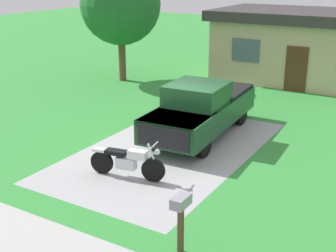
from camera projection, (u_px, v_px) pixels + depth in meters
name	position (u px, v px, depth m)	size (l,w,h in m)	color
ground_plane	(170.00, 150.00, 14.52)	(80.00, 80.00, 0.00)	#348C39
driveway_pad	(170.00, 150.00, 14.52)	(4.80, 8.48, 0.01)	#A1A1A1
sidewalk_strip	(26.00, 242.00, 9.66)	(36.00, 1.80, 0.01)	#A9A9A5
motorcycle	(128.00, 161.00, 12.50)	(2.19, 0.78, 1.09)	black
pickup_truck	(202.00, 108.00, 15.64)	(2.32, 5.73, 1.90)	black
mailbox	(181.00, 209.00, 9.03)	(0.26, 0.48, 1.26)	#4C3823
shade_tree	(120.00, 5.00, 22.30)	(3.95, 3.95, 5.77)	brown
neighbor_house	(312.00, 46.00, 22.89)	(9.60, 5.60, 3.50)	tan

